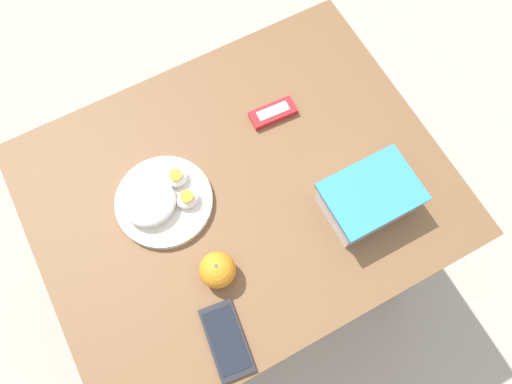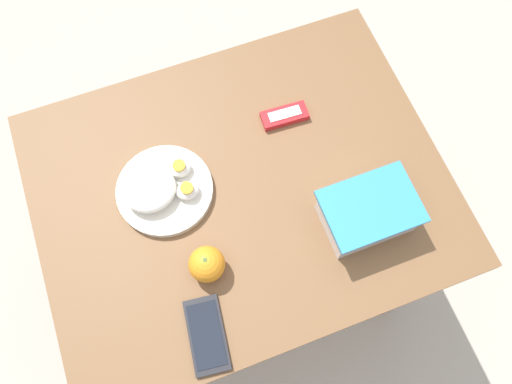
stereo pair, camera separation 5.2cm
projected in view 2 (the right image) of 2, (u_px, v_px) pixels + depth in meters
name	position (u px, v px, depth m)	size (l,w,h in m)	color
ground_plane	(246.00, 260.00, 1.81)	(10.00, 10.00, 0.00)	#B2A899
table	(242.00, 206.00, 1.26)	(0.93, 0.74, 0.72)	brown
food_container	(367.00, 213.00, 1.07)	(0.20, 0.14, 0.09)	white
orange_fruit	(207.00, 264.00, 1.03)	(0.08, 0.08, 0.08)	orange
rice_plate	(161.00, 189.00, 1.11)	(0.22, 0.22, 0.06)	silver
candy_bar	(284.00, 116.00, 1.19)	(0.11, 0.05, 0.02)	red
cell_phone	(207.00, 335.00, 1.01)	(0.09, 0.16, 0.01)	#232328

